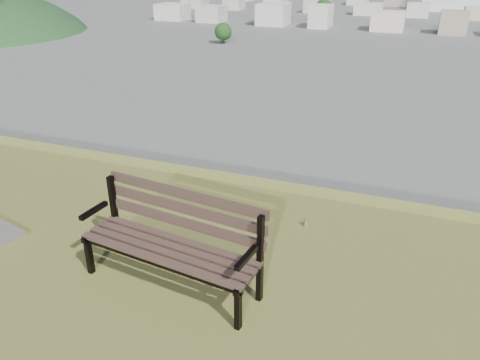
% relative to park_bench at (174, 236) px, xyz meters
% --- Properties ---
extents(park_bench, '(1.91, 0.82, 0.97)m').
position_rel_park_bench_xyz_m(park_bench, '(0.00, 0.00, 0.00)').
color(park_bench, '#49352A').
rests_on(park_bench, hilltop_mesa).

